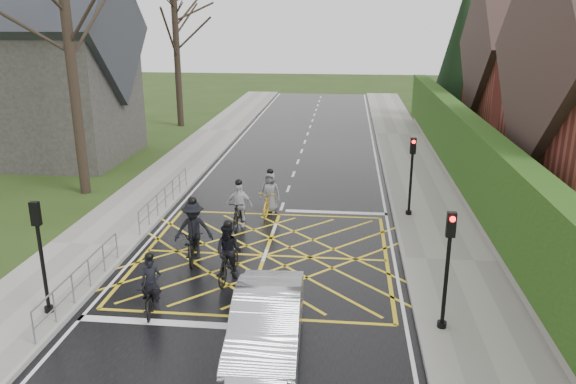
% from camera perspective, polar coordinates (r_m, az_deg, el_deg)
% --- Properties ---
extents(ground, '(120.00, 120.00, 0.00)m').
position_cam_1_polar(ground, '(18.76, -2.36, -6.47)').
color(ground, '#213311').
rests_on(ground, ground).
extents(road, '(9.00, 80.00, 0.01)m').
position_cam_1_polar(road, '(18.76, -2.36, -6.46)').
color(road, black).
rests_on(road, ground).
extents(sidewalk_right, '(3.00, 80.00, 0.15)m').
position_cam_1_polar(sidewalk_right, '(18.87, 16.10, -6.79)').
color(sidewalk_right, gray).
rests_on(sidewalk_right, ground).
extents(sidewalk_left, '(3.00, 80.00, 0.15)m').
position_cam_1_polar(sidewalk_left, '(20.43, -19.33, -5.20)').
color(sidewalk_left, gray).
rests_on(sidewalk_left, ground).
extents(stone_wall, '(0.50, 38.00, 0.70)m').
position_cam_1_polar(stone_wall, '(24.63, 17.89, -0.52)').
color(stone_wall, slate).
rests_on(stone_wall, ground).
extents(hedge, '(0.90, 38.00, 2.80)m').
position_cam_1_polar(hedge, '(24.17, 18.28, 3.43)').
color(hedge, '#18340E').
rests_on(hedge, stone_wall).
extents(house_far, '(9.80, 8.80, 10.30)m').
position_cam_1_polar(house_far, '(37.16, 25.63, 10.83)').
color(house_far, maroon).
rests_on(house_far, ground).
extents(conifer, '(4.60, 4.60, 10.00)m').
position_cam_1_polar(conifer, '(43.80, 17.26, 13.35)').
color(conifer, black).
rests_on(conifer, ground).
extents(church, '(8.80, 7.80, 11.00)m').
position_cam_1_polar(church, '(33.23, -23.48, 11.48)').
color(church, '#2D2B28').
rests_on(church, ground).
extents(tree_near, '(9.24, 9.24, 11.44)m').
position_cam_1_polar(tree_near, '(25.69, -21.72, 17.01)').
color(tree_near, black).
rests_on(tree_near, ground).
extents(tree_far, '(8.40, 8.40, 10.40)m').
position_cam_1_polar(tree_far, '(40.71, -11.41, 16.62)').
color(tree_far, black).
rests_on(tree_far, ground).
extents(railing_south, '(0.05, 5.04, 1.03)m').
position_cam_1_polar(railing_south, '(16.72, -20.34, -7.82)').
color(railing_south, slate).
rests_on(railing_south, ground).
extents(railing_north, '(0.05, 6.04, 1.03)m').
position_cam_1_polar(railing_north, '(23.18, -12.39, -0.04)').
color(railing_north, slate).
rests_on(railing_north, ground).
extents(traffic_light_ne, '(0.24, 0.31, 3.21)m').
position_cam_1_polar(traffic_light_ne, '(22.11, 12.39, 1.47)').
color(traffic_light_ne, black).
rests_on(traffic_light_ne, ground).
extents(traffic_light_se, '(0.24, 0.31, 3.21)m').
position_cam_1_polar(traffic_light_se, '(14.30, 15.82, -7.86)').
color(traffic_light_se, black).
rests_on(traffic_light_se, ground).
extents(traffic_light_sw, '(0.24, 0.31, 3.21)m').
position_cam_1_polar(traffic_light_sw, '(15.79, -23.71, -6.25)').
color(traffic_light_sw, black).
rests_on(traffic_light_sw, ground).
extents(cyclist_rear, '(0.99, 1.80, 1.67)m').
position_cam_1_polar(cyclist_rear, '(15.70, -13.76, -9.86)').
color(cyclist_rear, black).
rests_on(cyclist_rear, ground).
extents(cyclist_back, '(0.90, 1.92, 1.88)m').
position_cam_1_polar(cyclist_back, '(16.99, -6.05, -6.60)').
color(cyclist_back, black).
rests_on(cyclist_back, ground).
extents(cyclist_mid, '(1.36, 2.27, 2.11)m').
position_cam_1_polar(cyclist_mid, '(18.52, -9.58, -4.46)').
color(cyclist_mid, black).
rests_on(cyclist_mid, ground).
extents(cyclist_front, '(1.01, 1.87, 1.85)m').
position_cam_1_polar(cyclist_front, '(21.06, -4.99, -1.79)').
color(cyclist_front, black).
rests_on(cyclist_front, ground).
extents(cyclist_lead, '(0.87, 1.93, 1.82)m').
position_cam_1_polar(cyclist_lead, '(22.52, -1.84, -0.57)').
color(cyclist_lead, gold).
rests_on(cyclist_lead, ground).
extents(car, '(1.78, 4.60, 1.49)m').
position_cam_1_polar(car, '(13.46, -2.19, -13.24)').
color(car, '#A4A6AB').
rests_on(car, ground).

